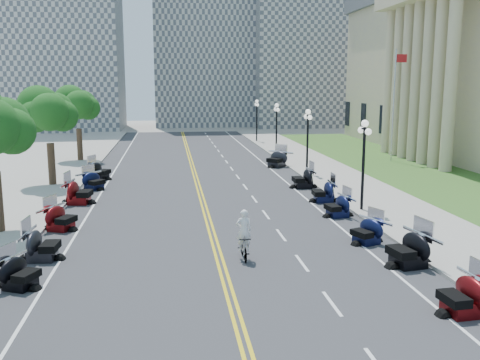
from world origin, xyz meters
name	(u,v)px	position (x,y,z in m)	size (l,w,h in m)	color
ground	(213,238)	(0.00, 0.00, 0.00)	(160.00, 160.00, 0.00)	gray
road	(200,194)	(0.00, 10.00, 0.00)	(16.00, 90.00, 0.01)	#333335
centerline_yellow_a	(199,194)	(-0.12, 10.00, 0.01)	(0.12, 90.00, 0.00)	yellow
centerline_yellow_b	(202,194)	(0.12, 10.00, 0.01)	(0.12, 90.00, 0.00)	yellow
edge_line_north	(297,191)	(6.40, 10.00, 0.01)	(0.12, 90.00, 0.00)	white
edge_line_south	(99,197)	(-6.40, 10.00, 0.01)	(0.12, 90.00, 0.00)	white
lane_dash_4	(332,303)	(3.20, -8.00, 0.01)	(0.12, 2.00, 0.00)	white
lane_dash_5	(302,263)	(3.20, -4.00, 0.01)	(0.12, 2.00, 0.00)	white
lane_dash_6	(281,235)	(3.20, 0.00, 0.01)	(0.12, 2.00, 0.00)	white
lane_dash_7	(266,215)	(3.20, 4.00, 0.01)	(0.12, 2.00, 0.00)	white
lane_dash_8	(254,199)	(3.20, 8.00, 0.01)	(0.12, 2.00, 0.00)	white
lane_dash_9	(245,187)	(3.20, 12.00, 0.01)	(0.12, 2.00, 0.00)	white
lane_dash_10	(238,177)	(3.20, 16.00, 0.01)	(0.12, 2.00, 0.00)	white
lane_dash_11	(232,169)	(3.20, 20.00, 0.01)	(0.12, 2.00, 0.00)	white
lane_dash_12	(227,162)	(3.20, 24.00, 0.01)	(0.12, 2.00, 0.00)	white
lane_dash_13	(222,156)	(3.20, 28.00, 0.01)	(0.12, 2.00, 0.00)	white
lane_dash_14	(218,151)	(3.20, 32.00, 0.01)	(0.12, 2.00, 0.00)	white
lane_dash_15	(215,146)	(3.20, 36.00, 0.01)	(0.12, 2.00, 0.00)	white
lane_dash_16	(212,143)	(3.20, 40.00, 0.01)	(0.12, 2.00, 0.00)	white
lane_dash_17	(210,139)	(3.20, 44.00, 0.01)	(0.12, 2.00, 0.00)	white
lane_dash_18	(207,136)	(3.20, 48.00, 0.01)	(0.12, 2.00, 0.00)	white
lane_dash_19	(205,133)	(3.20, 52.00, 0.01)	(0.12, 2.00, 0.00)	white
sidewalk_north	(357,189)	(10.50, 10.00, 0.07)	(5.00, 90.00, 0.15)	#9E9991
sidewalk_south	(31,197)	(-10.50, 10.00, 0.07)	(5.00, 90.00, 0.15)	#9E9991
lawn	(405,168)	(17.50, 18.00, 0.05)	(9.00, 60.00, 0.10)	#356023
distant_block_a	(60,43)	(-18.00, 62.00, 13.00)	(18.00, 14.00, 26.00)	gray
distant_block_b	(203,35)	(4.00, 68.00, 15.00)	(16.00, 12.00, 30.00)	gray
distant_block_c	(312,59)	(22.00, 65.00, 11.00)	(20.00, 14.00, 22.00)	gray
street_lamp_2	(363,166)	(8.60, 4.00, 2.60)	(0.50, 1.20, 4.90)	black
street_lamp_3	(307,142)	(8.60, 16.00, 2.60)	(0.50, 1.20, 4.90)	black
street_lamp_4	(276,129)	(8.60, 28.00, 2.60)	(0.50, 1.20, 4.90)	black
street_lamp_5	(257,121)	(8.60, 40.00, 2.60)	(0.50, 1.20, 4.90)	black
flagpole	(394,106)	(18.00, 22.00, 5.00)	(1.10, 0.20, 10.00)	silver
tree_3	(49,118)	(-10.00, 14.00, 4.75)	(4.80, 4.80, 9.20)	#235619
tree_4	(78,109)	(-10.00, 26.00, 4.75)	(4.80, 4.80, 9.20)	#235619
motorcycle_n_3	(463,294)	(6.94, -9.31, 0.68)	(1.94, 1.94, 1.36)	#590A0C
motorcycle_n_4	(409,248)	(7.22, -4.89, 0.76)	(2.17, 2.17, 1.52)	black
motorcycle_n_5	(367,230)	(6.70, -1.79, 0.63)	(1.80, 1.80, 1.26)	black
motorcycle_n_6	(338,205)	(6.92, 3.08, 0.65)	(1.87, 1.87, 1.31)	black
motorcycle_n_7	(324,191)	(7.21, 6.70, 0.70)	(1.99, 1.99, 1.40)	black
motorcycle_n_8	(303,177)	(7.06, 11.13, 0.74)	(2.11, 2.11, 1.47)	black
motorcycle_n_10	(277,158)	(7.10, 20.38, 0.77)	(2.21, 2.21, 1.55)	black
motorcycle_s_4	(19,271)	(-7.18, -5.28, 0.62)	(1.78, 1.78, 1.24)	black
motorcycle_s_5	(42,243)	(-7.11, -2.23, 0.70)	(2.01, 2.01, 1.41)	black
motorcycle_s_6	(61,217)	(-7.23, 2.28, 0.68)	(1.94, 1.94, 1.36)	#590A0C
motorcycle_s_7	(79,191)	(-7.30, 8.10, 0.78)	(2.23, 2.23, 1.56)	#590A0C
motorcycle_s_8	(94,180)	(-7.00, 12.41, 0.66)	(1.89, 1.89, 1.32)	black
motorcycle_s_9	(99,170)	(-7.10, 16.21, 0.73)	(2.09, 2.09, 1.46)	black
bicycle	(244,247)	(0.97, -3.23, 0.50)	(0.47, 1.68, 1.01)	#A51414
cyclist_rider	(244,214)	(0.97, -3.23, 1.88)	(0.63, 0.41, 1.73)	white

